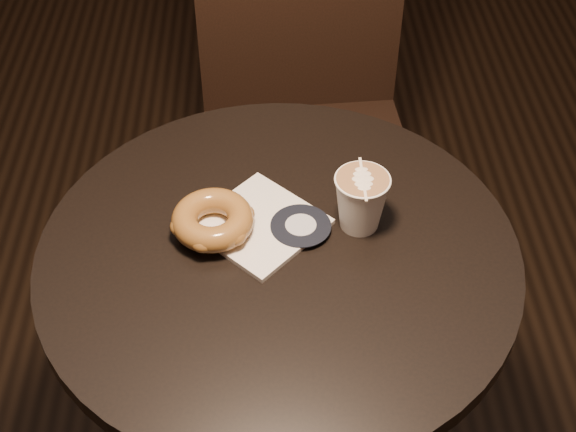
{
  "coord_description": "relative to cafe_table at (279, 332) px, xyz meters",
  "views": [
    {
      "loc": [
        -0.01,
        -0.79,
        1.59
      ],
      "look_at": [
        0.01,
        0.03,
        0.79
      ],
      "focal_mm": 50.0,
      "sensor_mm": 36.0,
      "label": 1
    }
  ],
  "objects": [
    {
      "name": "latte_cup",
      "position": [
        0.12,
        0.05,
        0.24
      ],
      "size": [
        0.08,
        0.08,
        0.09
      ],
      "primitive_type": null,
      "color": "white",
      "rests_on": "cafe_table"
    },
    {
      "name": "chair",
      "position": [
        0.07,
        0.6,
        0.06
      ],
      "size": [
        0.46,
        0.46,
        1.09
      ],
      "rotation": [
        0.0,
        0.0,
        0.07
      ],
      "color": "black",
      "rests_on": "ground"
    },
    {
      "name": "pastry_bag",
      "position": [
        -0.03,
        0.05,
        0.2
      ],
      "size": [
        0.22,
        0.22,
        0.01
      ],
      "primitive_type": "cube",
      "rotation": [
        0.0,
        0.0,
        0.81
      ],
      "color": "white",
      "rests_on": "cafe_table"
    },
    {
      "name": "cafe_table",
      "position": [
        0.0,
        0.0,
        0.0
      ],
      "size": [
        0.7,
        0.7,
        0.75
      ],
      "color": "black",
      "rests_on": "ground"
    },
    {
      "name": "doughnut",
      "position": [
        -0.09,
        0.03,
        0.23
      ],
      "size": [
        0.12,
        0.12,
        0.04
      ],
      "primitive_type": "torus",
      "color": "brown",
      "rests_on": "pastry_bag"
    }
  ]
}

